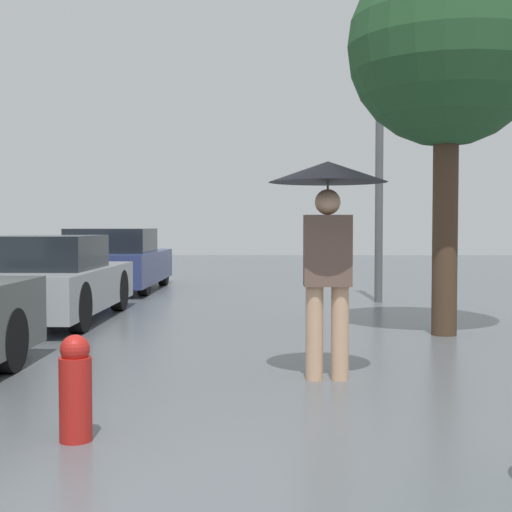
{
  "coord_description": "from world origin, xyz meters",
  "views": [
    {
      "loc": [
        0.06,
        -2.79,
        1.36
      ],
      "look_at": [
        -0.06,
        3.47,
        1.1
      ],
      "focal_mm": 50.0,
      "sensor_mm": 36.0,
      "label": 1
    }
  ],
  "objects_px": {
    "parked_car_farthest": "(114,261)",
    "tree": "(447,50)",
    "fire_hydrant": "(75,388)",
    "parked_car_middle": "(48,281)",
    "pedestrian": "(328,210)",
    "street_lamp": "(379,163)"
  },
  "relations": [
    {
      "from": "parked_car_farthest",
      "to": "tree",
      "type": "distance_m",
      "value": 8.68
    },
    {
      "from": "fire_hydrant",
      "to": "parked_car_middle",
      "type": "bearing_deg",
      "value": 109.05
    },
    {
      "from": "parked_car_farthest",
      "to": "fire_hydrant",
      "type": "xyz_separation_m",
      "value": [
        2.07,
        -10.52,
        -0.27
      ]
    },
    {
      "from": "pedestrian",
      "to": "parked_car_farthest",
      "type": "height_order",
      "value": "pedestrian"
    },
    {
      "from": "parked_car_middle",
      "to": "tree",
      "type": "distance_m",
      "value": 6.23
    },
    {
      "from": "street_lamp",
      "to": "pedestrian",
      "type": "bearing_deg",
      "value": -102.47
    },
    {
      "from": "parked_car_middle",
      "to": "fire_hydrant",
      "type": "bearing_deg",
      "value": -70.95
    },
    {
      "from": "parked_car_farthest",
      "to": "tree",
      "type": "bearing_deg",
      "value": -48.01
    },
    {
      "from": "pedestrian",
      "to": "parked_car_middle",
      "type": "bearing_deg",
      "value": 133.85
    },
    {
      "from": "parked_car_middle",
      "to": "fire_hydrant",
      "type": "relative_size",
      "value": 5.66
    },
    {
      "from": "parked_car_farthest",
      "to": "tree",
      "type": "relative_size",
      "value": 0.84
    },
    {
      "from": "pedestrian",
      "to": "tree",
      "type": "relative_size",
      "value": 0.4
    },
    {
      "from": "parked_car_farthest",
      "to": "fire_hydrant",
      "type": "height_order",
      "value": "parked_car_farthest"
    },
    {
      "from": "fire_hydrant",
      "to": "tree",
      "type": "bearing_deg",
      "value": 52.59
    },
    {
      "from": "tree",
      "to": "street_lamp",
      "type": "xyz_separation_m",
      "value": [
        -0.24,
        3.83,
        -1.05
      ]
    },
    {
      "from": "fire_hydrant",
      "to": "pedestrian",
      "type": "bearing_deg",
      "value": 46.43
    },
    {
      "from": "parked_car_farthest",
      "to": "parked_car_middle",
      "type": "bearing_deg",
      "value": -88.63
    },
    {
      "from": "parked_car_middle",
      "to": "tree",
      "type": "relative_size",
      "value": 0.8
    },
    {
      "from": "pedestrian",
      "to": "street_lamp",
      "type": "xyz_separation_m",
      "value": [
        1.43,
        6.46,
        0.97
      ]
    },
    {
      "from": "parked_car_farthest",
      "to": "pedestrian",
      "type": "bearing_deg",
      "value": -66.38
    },
    {
      "from": "pedestrian",
      "to": "tree",
      "type": "distance_m",
      "value": 3.7
    },
    {
      "from": "parked_car_middle",
      "to": "fire_hydrant",
      "type": "height_order",
      "value": "parked_car_middle"
    }
  ]
}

